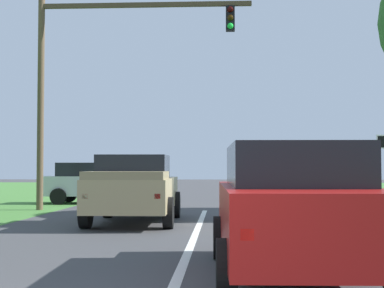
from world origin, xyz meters
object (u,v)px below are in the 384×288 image
at_px(traffic_light, 95,64).
at_px(red_suv_near, 292,206).
at_px(pickup_truck_lead, 134,188).
at_px(crossing_suv_far, 96,182).

bearing_deg(traffic_light, red_suv_near, -65.40).
relative_size(pickup_truck_lead, traffic_light, 0.65).
relative_size(pickup_truck_lead, crossing_suv_far, 1.12).
distance_m(pickup_truck_lead, crossing_suv_far, 9.11).
bearing_deg(red_suv_near, pickup_truck_lead, 114.41).
height_order(pickup_truck_lead, traffic_light, traffic_light).
xyz_separation_m(pickup_truck_lead, crossing_suv_far, (-2.98, 8.61, -0.05)).
xyz_separation_m(red_suv_near, traffic_light, (-5.65, 12.35, 4.33)).
height_order(traffic_light, crossing_suv_far, traffic_light).
height_order(red_suv_near, traffic_light, traffic_light).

